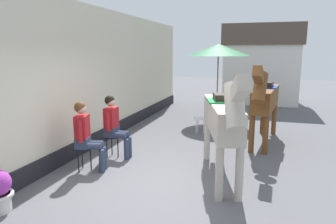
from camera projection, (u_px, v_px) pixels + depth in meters
name	position (u px, v px, depth m)	size (l,w,h in m)	color
ground_plane	(201.00, 138.00, 8.44)	(40.00, 40.00, 0.00)	#56565B
pub_facade_wall	(86.00, 85.00, 7.46)	(0.34, 14.00, 3.40)	beige
distant_cottage	(261.00, 63.00, 14.25)	(3.40, 2.60, 3.50)	silver
seated_visitor_near	(86.00, 133.00, 6.03)	(0.61, 0.48, 1.39)	black
seated_visitor_far	(114.00, 123.00, 6.83)	(0.61, 0.49, 1.39)	black
saddled_horse_near	(223.00, 118.00, 5.54)	(1.08, 2.92, 2.06)	#B2A899
saddled_horse_far	(265.00, 99.00, 7.76)	(0.71, 2.99, 2.06)	brown
cafe_parasol	(218.00, 50.00, 10.40)	(2.10, 2.10, 2.58)	black
spare_stool_white	(199.00, 120.00, 8.91)	(0.32, 0.32, 0.46)	white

